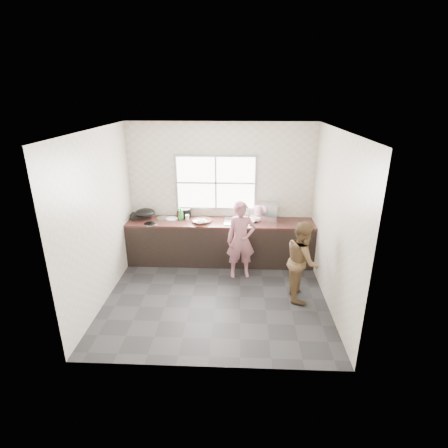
{
  "coord_description": "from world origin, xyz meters",
  "views": [
    {
      "loc": [
        0.36,
        -5.02,
        3.2
      ],
      "look_at": [
        0.1,
        0.65,
        1.05
      ],
      "focal_mm": 28.0,
      "sensor_mm": 36.0,
      "label": 1
    }
  ],
  "objects_px": {
    "black_pot": "(185,213)",
    "glass_jar": "(187,217)",
    "burner": "(140,215)",
    "pot_lid_left": "(151,224)",
    "cutting_board": "(202,221)",
    "bowl_mince": "(201,222)",
    "bottle_brown_tall": "(179,213)",
    "pot_lid_right": "(163,218)",
    "plate_food": "(172,219)",
    "bottle_brown_short": "(180,213)",
    "woman": "(241,242)",
    "wok": "(145,213)",
    "bowl_held": "(251,222)",
    "bottle_green": "(181,213)",
    "person_side": "(302,261)",
    "dish_rack": "(267,212)",
    "bowl_crabs": "(257,219)"
  },
  "relations": [
    {
      "from": "black_pot",
      "to": "glass_jar",
      "type": "relative_size",
      "value": 2.42
    },
    {
      "from": "black_pot",
      "to": "bowl_held",
      "type": "bearing_deg",
      "value": -12.21
    },
    {
      "from": "black_pot",
      "to": "plate_food",
      "type": "height_order",
      "value": "black_pot"
    },
    {
      "from": "bowl_mince",
      "to": "wok",
      "type": "relative_size",
      "value": 0.6
    },
    {
      "from": "wok",
      "to": "bottle_brown_tall",
      "type": "bearing_deg",
      "value": 10.78
    },
    {
      "from": "cutting_board",
      "to": "pot_lid_right",
      "type": "xyz_separation_m",
      "value": [
        -0.79,
        0.16,
        -0.01
      ]
    },
    {
      "from": "woman",
      "to": "person_side",
      "type": "distance_m",
      "value": 1.19
    },
    {
      "from": "cutting_board",
      "to": "glass_jar",
      "type": "distance_m",
      "value": 0.31
    },
    {
      "from": "wok",
      "to": "pot_lid_right",
      "type": "height_order",
      "value": "wok"
    },
    {
      "from": "cutting_board",
      "to": "black_pot",
      "type": "xyz_separation_m",
      "value": [
        -0.37,
        0.25,
        0.07
      ]
    },
    {
      "from": "glass_jar",
      "to": "bottle_brown_short",
      "type": "bearing_deg",
      "value": 134.34
    },
    {
      "from": "black_pot",
      "to": "dish_rack",
      "type": "height_order",
      "value": "dish_rack"
    },
    {
      "from": "bowl_mince",
      "to": "bottle_brown_tall",
      "type": "height_order",
      "value": "bottle_brown_tall"
    },
    {
      "from": "plate_food",
      "to": "cutting_board",
      "type": "bearing_deg",
      "value": -10.95
    },
    {
      "from": "burner",
      "to": "plate_food",
      "type": "bearing_deg",
      "value": -11.51
    },
    {
      "from": "glass_jar",
      "to": "dish_rack",
      "type": "xyz_separation_m",
      "value": [
        1.54,
        0.06,
        0.11
      ]
    },
    {
      "from": "glass_jar",
      "to": "pot_lid_right",
      "type": "distance_m",
      "value": 0.5
    },
    {
      "from": "glass_jar",
      "to": "cutting_board",
      "type": "bearing_deg",
      "value": -16.32
    },
    {
      "from": "burner",
      "to": "pot_lid_left",
      "type": "xyz_separation_m",
      "value": [
        0.32,
        -0.43,
        -0.02
      ]
    },
    {
      "from": "cutting_board",
      "to": "bottle_brown_short",
      "type": "relative_size",
      "value": 2.42
    },
    {
      "from": "bowl_held",
      "to": "pot_lid_left",
      "type": "distance_m",
      "value": 1.9
    },
    {
      "from": "cutting_board",
      "to": "pot_lid_left",
      "type": "relative_size",
      "value": 1.57
    },
    {
      "from": "pot_lid_left",
      "to": "bottle_green",
      "type": "bearing_deg",
      "value": 28.35
    },
    {
      "from": "woman",
      "to": "plate_food",
      "type": "relative_size",
      "value": 5.72
    },
    {
      "from": "bottle_brown_tall",
      "to": "cutting_board",
      "type": "bearing_deg",
      "value": -24.8
    },
    {
      "from": "bottle_brown_tall",
      "to": "glass_jar",
      "type": "bearing_deg",
      "value": -36.87
    },
    {
      "from": "plate_food",
      "to": "bottle_brown_short",
      "type": "bearing_deg",
      "value": 48.85
    },
    {
      "from": "plate_food",
      "to": "dish_rack",
      "type": "relative_size",
      "value": 0.53
    },
    {
      "from": "plate_food",
      "to": "burner",
      "type": "bearing_deg",
      "value": 168.49
    },
    {
      "from": "cutting_board",
      "to": "bowl_crabs",
      "type": "distance_m",
      "value": 1.06
    },
    {
      "from": "woman",
      "to": "bottle_brown_tall",
      "type": "distance_m",
      "value": 1.45
    },
    {
      "from": "woman",
      "to": "pot_lid_right",
      "type": "xyz_separation_m",
      "value": [
        -1.54,
        0.68,
        0.2
      ]
    },
    {
      "from": "bowl_mince",
      "to": "black_pot",
      "type": "height_order",
      "value": "black_pot"
    },
    {
      "from": "pot_lid_left",
      "to": "person_side",
      "type": "bearing_deg",
      "value": -20.47
    },
    {
      "from": "black_pot",
      "to": "bottle_brown_tall",
      "type": "height_order",
      "value": "black_pot"
    },
    {
      "from": "burner",
      "to": "pot_lid_right",
      "type": "distance_m",
      "value": 0.5
    },
    {
      "from": "bowl_mince",
      "to": "bottle_brown_tall",
      "type": "bearing_deg",
      "value": 145.32
    },
    {
      "from": "wok",
      "to": "bowl_held",
      "type": "bearing_deg",
      "value": -3.57
    },
    {
      "from": "plate_food",
      "to": "dish_rack",
      "type": "distance_m",
      "value": 1.86
    },
    {
      "from": "bowl_crabs",
      "to": "bottle_brown_short",
      "type": "bearing_deg",
      "value": 174.4
    },
    {
      "from": "person_side",
      "to": "pot_lid_right",
      "type": "xyz_separation_m",
      "value": [
        -2.52,
        1.34,
        0.21
      ]
    },
    {
      "from": "black_pot",
      "to": "bottle_brown_short",
      "type": "relative_size",
      "value": 1.58
    },
    {
      "from": "cutting_board",
      "to": "plate_food",
      "type": "height_order",
      "value": "cutting_board"
    },
    {
      "from": "cutting_board",
      "to": "bowl_mince",
      "type": "bearing_deg",
      "value": -97.75
    },
    {
      "from": "pot_lid_right",
      "to": "plate_food",
      "type": "bearing_deg",
      "value": -13.1
    },
    {
      "from": "woman",
      "to": "bowl_mince",
      "type": "xyz_separation_m",
      "value": [
        -0.77,
        0.42,
        0.22
      ]
    },
    {
      "from": "person_side",
      "to": "bowl_crabs",
      "type": "distance_m",
      "value": 1.48
    },
    {
      "from": "glass_jar",
      "to": "wok",
      "type": "bearing_deg",
      "value": 179.58
    },
    {
      "from": "bowl_mince",
      "to": "bowl_crabs",
      "type": "distance_m",
      "value": 1.09
    },
    {
      "from": "bottle_green",
      "to": "bottle_brown_short",
      "type": "relative_size",
      "value": 1.66
    }
  ]
}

